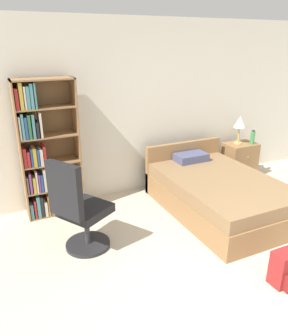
{
  "coord_description": "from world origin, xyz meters",
  "views": [
    {
      "loc": [
        -2.39,
        -1.29,
        2.26
      ],
      "look_at": [
        -0.83,
        1.98,
        0.86
      ],
      "focal_mm": 35.0,
      "sensor_mm": 36.0,
      "label": 1
    }
  ],
  "objects_px": {
    "bed": "(217,192)",
    "backpack_red": "(286,269)",
    "office_chair": "(79,211)",
    "water_bottle": "(253,137)",
    "table_lamp": "(240,123)",
    "nightstand": "(239,160)",
    "bookshelf": "(42,152)"
  },
  "relations": [
    {
      "from": "backpack_red",
      "to": "table_lamp",
      "type": "bearing_deg",
      "value": 60.01
    },
    {
      "from": "water_bottle",
      "to": "backpack_red",
      "type": "xyz_separation_m",
      "value": [
        -1.6,
        -2.3,
        -0.56
      ]
    },
    {
      "from": "office_chair",
      "to": "water_bottle",
      "type": "relative_size",
      "value": 4.63
    },
    {
      "from": "bed",
      "to": "table_lamp",
      "type": "bearing_deg",
      "value": 38.99
    },
    {
      "from": "office_chair",
      "to": "nightstand",
      "type": "distance_m",
      "value": 3.28
    },
    {
      "from": "bed",
      "to": "office_chair",
      "type": "xyz_separation_m",
      "value": [
        -2.02,
        -0.14,
        0.25
      ]
    },
    {
      "from": "bookshelf",
      "to": "office_chair",
      "type": "relative_size",
      "value": 1.64
    },
    {
      "from": "office_chair",
      "to": "nightstand",
      "type": "height_order",
      "value": "office_chair"
    },
    {
      "from": "office_chair",
      "to": "backpack_red",
      "type": "bearing_deg",
      "value": -40.29
    },
    {
      "from": "bookshelf",
      "to": "backpack_red",
      "type": "bearing_deg",
      "value": -53.27
    },
    {
      "from": "bed",
      "to": "water_bottle",
      "type": "height_order",
      "value": "water_bottle"
    },
    {
      "from": "table_lamp",
      "to": "office_chair",
      "type": "bearing_deg",
      "value": -161.99
    },
    {
      "from": "water_bottle",
      "to": "backpack_red",
      "type": "height_order",
      "value": "water_bottle"
    },
    {
      "from": "bookshelf",
      "to": "office_chair",
      "type": "height_order",
      "value": "bookshelf"
    },
    {
      "from": "bed",
      "to": "office_chair",
      "type": "distance_m",
      "value": 2.04
    },
    {
      "from": "bookshelf",
      "to": "backpack_red",
      "type": "xyz_separation_m",
      "value": [
        1.86,
        -2.49,
        -0.73
      ]
    },
    {
      "from": "bed",
      "to": "backpack_red",
      "type": "height_order",
      "value": "bed"
    },
    {
      "from": "table_lamp",
      "to": "water_bottle",
      "type": "bearing_deg",
      "value": -30.58
    },
    {
      "from": "office_chair",
      "to": "nightstand",
      "type": "xyz_separation_m",
      "value": [
        3.12,
        0.97,
        -0.21
      ]
    },
    {
      "from": "bed",
      "to": "table_lamp",
      "type": "distance_m",
      "value": 1.54
    },
    {
      "from": "bed",
      "to": "nightstand",
      "type": "relative_size",
      "value": 3.29
    },
    {
      "from": "nightstand",
      "to": "office_chair",
      "type": "bearing_deg",
      "value": -162.66
    },
    {
      "from": "nightstand",
      "to": "table_lamp",
      "type": "height_order",
      "value": "table_lamp"
    },
    {
      "from": "nightstand",
      "to": "bookshelf",
      "type": "bearing_deg",
      "value": 178.31
    },
    {
      "from": "office_chair",
      "to": "table_lamp",
      "type": "distance_m",
      "value": 3.26
    },
    {
      "from": "bookshelf",
      "to": "backpack_red",
      "type": "relative_size",
      "value": 5.1
    },
    {
      "from": "bookshelf",
      "to": "bed",
      "type": "bearing_deg",
      "value": -22.88
    },
    {
      "from": "nightstand",
      "to": "table_lamp",
      "type": "xyz_separation_m",
      "value": [
        -0.05,
        0.02,
        0.67
      ]
    },
    {
      "from": "nightstand",
      "to": "water_bottle",
      "type": "relative_size",
      "value": 2.54
    },
    {
      "from": "bed",
      "to": "table_lamp",
      "type": "xyz_separation_m",
      "value": [
        1.06,
        0.85,
        0.72
      ]
    },
    {
      "from": "bookshelf",
      "to": "table_lamp",
      "type": "distance_m",
      "value": 3.26
    },
    {
      "from": "table_lamp",
      "to": "bed",
      "type": "bearing_deg",
      "value": -141.01
    }
  ]
}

